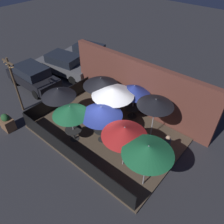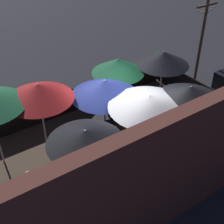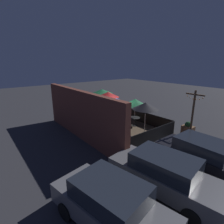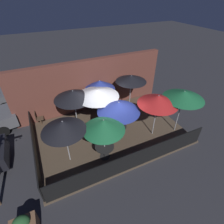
{
  "view_description": "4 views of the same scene",
  "coord_description": "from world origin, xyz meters",
  "px_view_note": "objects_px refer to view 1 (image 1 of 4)",
  "views": [
    {
      "loc": [
        5.82,
        -6.34,
        8.62
      ],
      "look_at": [
        0.08,
        0.4,
        1.35
      ],
      "focal_mm": 35.0,
      "sensor_mm": 36.0,
      "label": 1
    },
    {
      "loc": [
        4.53,
        6.16,
        6.8
      ],
      "look_at": [
        0.01,
        -0.43,
        1.18
      ],
      "focal_mm": 50.0,
      "sensor_mm": 36.0,
      "label": 2
    },
    {
      "loc": [
        -10.2,
        8.18,
        5.11
      ],
      "look_at": [
        0.6,
        -0.4,
        1.11
      ],
      "focal_mm": 28.0,
      "sensor_mm": 36.0,
      "label": 3
    },
    {
      "loc": [
        -2.96,
        -6.58,
        6.67
      ],
      "look_at": [
        0.3,
        0.4,
        1.13
      ],
      "focal_mm": 28.0,
      "sensor_mm": 36.0,
      "label": 4
    }
  ],
  "objects_px": {
    "patio_umbrella_3": "(113,92)",
    "patio_umbrella_5": "(101,82)",
    "planter_box": "(7,122)",
    "light_post": "(15,83)",
    "patio_umbrella_1": "(70,110)",
    "parked_car_0": "(33,76)",
    "parked_car_2": "(89,54)",
    "patio_chair_0": "(141,136)",
    "patron_0": "(166,146)",
    "patio_umbrella_2": "(101,111)",
    "patio_umbrella_4": "(148,150)",
    "patio_umbrella_8": "(125,131)",
    "patio_umbrella_6": "(156,102)",
    "patio_chair_1": "(90,86)",
    "patio_umbrella_7": "(58,93)",
    "parked_car_1": "(64,64)",
    "dining_table_0": "(133,108)",
    "dining_table_2": "(102,131)",
    "dining_table_1": "(74,131)",
    "patio_umbrella_0": "(134,89)"
  },
  "relations": [
    {
      "from": "patio_umbrella_3",
      "to": "dining_table_2",
      "type": "relative_size",
      "value": 2.68
    },
    {
      "from": "patio_umbrella_2",
      "to": "patio_umbrella_8",
      "type": "distance_m",
      "value": 1.92
    },
    {
      "from": "patio_umbrella_7",
      "to": "parked_car_1",
      "type": "height_order",
      "value": "patio_umbrella_7"
    },
    {
      "from": "patio_umbrella_6",
      "to": "patio_chair_1",
      "type": "bearing_deg",
      "value": 170.91
    },
    {
      "from": "dining_table_2",
      "to": "parked_car_2",
      "type": "relative_size",
      "value": 0.19
    },
    {
      "from": "patio_umbrella_4",
      "to": "patio_umbrella_8",
      "type": "bearing_deg",
      "value": 168.55
    },
    {
      "from": "patron_0",
      "to": "patio_umbrella_5",
      "type": "bearing_deg",
      "value": 70.51
    },
    {
      "from": "patio_umbrella_1",
      "to": "parked_car_0",
      "type": "height_order",
      "value": "patio_umbrella_1"
    },
    {
      "from": "patio_umbrella_3",
      "to": "patio_umbrella_7",
      "type": "relative_size",
      "value": 1.0
    },
    {
      "from": "patron_0",
      "to": "parked_car_2",
      "type": "height_order",
      "value": "parked_car_2"
    },
    {
      "from": "planter_box",
      "to": "parked_car_2",
      "type": "height_order",
      "value": "parked_car_2"
    },
    {
      "from": "light_post",
      "to": "patio_umbrella_1",
      "type": "bearing_deg",
      "value": 4.28
    },
    {
      "from": "patio_umbrella_4",
      "to": "planter_box",
      "type": "xyz_separation_m",
      "value": [
        -7.84,
        -1.91,
        -1.91
      ]
    },
    {
      "from": "patio_chair_1",
      "to": "patron_0",
      "type": "relative_size",
      "value": 0.72
    },
    {
      "from": "patio_umbrella_6",
      "to": "patio_chair_0",
      "type": "distance_m",
      "value": 1.91
    },
    {
      "from": "patio_chair_0",
      "to": "parked_car_0",
      "type": "xyz_separation_m",
      "value": [
        -8.97,
        -0.3,
        0.21
      ]
    },
    {
      "from": "parked_car_0",
      "to": "patron_0",
      "type": "bearing_deg",
      "value": 2.53
    },
    {
      "from": "dining_table_1",
      "to": "light_post",
      "type": "distance_m",
      "value": 4.64
    },
    {
      "from": "patio_umbrella_1",
      "to": "patio_umbrella_2",
      "type": "relative_size",
      "value": 1.0
    },
    {
      "from": "patio_umbrella_7",
      "to": "dining_table_1",
      "type": "bearing_deg",
      "value": -19.0
    },
    {
      "from": "planter_box",
      "to": "light_post",
      "type": "bearing_deg",
      "value": 121.44
    },
    {
      "from": "parked_car_2",
      "to": "light_post",
      "type": "bearing_deg",
      "value": -90.42
    },
    {
      "from": "patio_umbrella_7",
      "to": "dining_table_2",
      "type": "xyz_separation_m",
      "value": [
        2.68,
        0.4,
        -1.44
      ]
    },
    {
      "from": "patio_umbrella_7",
      "to": "patio_umbrella_5",
      "type": "bearing_deg",
      "value": 65.76
    },
    {
      "from": "patio_umbrella_4",
      "to": "patio_umbrella_2",
      "type": "bearing_deg",
      "value": 165.41
    },
    {
      "from": "patio_umbrella_5",
      "to": "parked_car_2",
      "type": "bearing_deg",
      "value": 141.16
    },
    {
      "from": "light_post",
      "to": "parked_car_2",
      "type": "distance_m",
      "value": 7.47
    },
    {
      "from": "patio_umbrella_8",
      "to": "patio_umbrella_4",
      "type": "bearing_deg",
      "value": -11.45
    },
    {
      "from": "patio_umbrella_1",
      "to": "patio_chair_0",
      "type": "height_order",
      "value": "patio_umbrella_1"
    },
    {
      "from": "patio_umbrella_5",
      "to": "patio_chair_0",
      "type": "bearing_deg",
      "value": -11.75
    },
    {
      "from": "patio_umbrella_1",
      "to": "patio_umbrella_3",
      "type": "relative_size",
      "value": 0.98
    },
    {
      "from": "patio_umbrella_5",
      "to": "parked_car_1",
      "type": "xyz_separation_m",
      "value": [
        -5.33,
        1.6,
        -1.34
      ]
    },
    {
      "from": "dining_table_1",
      "to": "dining_table_2",
      "type": "height_order",
      "value": "dining_table_2"
    },
    {
      "from": "patio_umbrella_1",
      "to": "patio_chair_0",
      "type": "bearing_deg",
      "value": 35.65
    },
    {
      "from": "dining_table_2",
      "to": "patio_chair_1",
      "type": "relative_size",
      "value": 0.93
    },
    {
      "from": "patio_umbrella_8",
      "to": "dining_table_2",
      "type": "bearing_deg",
      "value": 163.2
    },
    {
      "from": "patio_umbrella_3",
      "to": "dining_table_0",
      "type": "distance_m",
      "value": 1.93
    },
    {
      "from": "dining_table_0",
      "to": "dining_table_2",
      "type": "height_order",
      "value": "dining_table_2"
    },
    {
      "from": "patio_umbrella_1",
      "to": "dining_table_2",
      "type": "height_order",
      "value": "patio_umbrella_1"
    },
    {
      "from": "patio_chair_1",
      "to": "parked_car_2",
      "type": "relative_size",
      "value": 0.21
    },
    {
      "from": "patio_umbrella_3",
      "to": "patio_umbrella_5",
      "type": "relative_size",
      "value": 0.98
    },
    {
      "from": "patio_chair_0",
      "to": "patio_chair_1",
      "type": "bearing_deg",
      "value": -51.11
    },
    {
      "from": "patio_umbrella_4",
      "to": "patron_0",
      "type": "distance_m",
      "value": 2.68
    },
    {
      "from": "light_post",
      "to": "parked_car_0",
      "type": "relative_size",
      "value": 0.84
    },
    {
      "from": "patio_umbrella_4",
      "to": "parked_car_1",
      "type": "height_order",
      "value": "patio_umbrella_4"
    },
    {
      "from": "patio_umbrella_0",
      "to": "dining_table_2",
      "type": "distance_m",
      "value": 2.9
    },
    {
      "from": "light_post",
      "to": "parked_car_2",
      "type": "relative_size",
      "value": 0.81
    },
    {
      "from": "patio_chair_0",
      "to": "patio_chair_1",
      "type": "relative_size",
      "value": 1.03
    },
    {
      "from": "patio_umbrella_2",
      "to": "patio_umbrella_4",
      "type": "bearing_deg",
      "value": -14.59
    },
    {
      "from": "patio_umbrella_6",
      "to": "patio_chair_1",
      "type": "distance_m",
      "value": 5.76
    }
  ]
}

